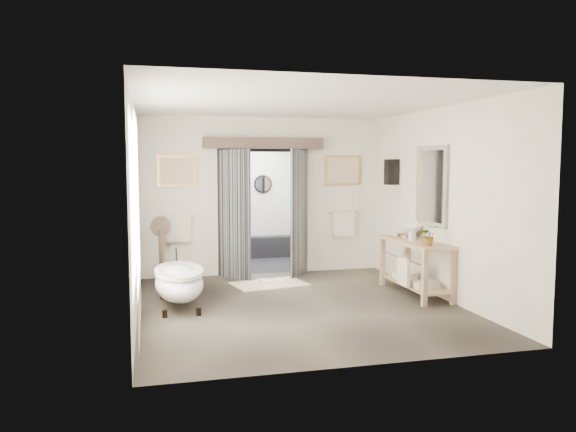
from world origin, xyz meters
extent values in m
plane|color=#5C5448|center=(0.00, 0.00, 0.00)|extent=(5.00, 5.00, 0.00)
cube|color=silver|center=(0.00, -2.50, 1.45)|extent=(4.50, 0.02, 2.90)
cube|color=silver|center=(-2.25, 0.00, 1.45)|extent=(0.02, 5.00, 2.90)
cube|color=silver|center=(2.25, 0.00, 1.45)|extent=(0.02, 5.00, 2.90)
cube|color=silver|center=(-1.52, 2.50, 1.45)|extent=(1.45, 0.02, 2.90)
cube|color=silver|center=(1.52, 2.50, 1.45)|extent=(1.45, 0.02, 2.90)
cube|color=silver|center=(0.00, 2.50, 2.60)|extent=(1.60, 0.02, 0.60)
cube|color=white|center=(0.00, 0.00, 2.90)|extent=(4.50, 5.00, 0.02)
cube|color=beige|center=(-2.20, -0.60, 1.35)|extent=(0.02, 2.20, 2.70)
cube|color=gray|center=(2.23, 0.26, 1.70)|extent=(0.05, 0.95, 1.25)
cube|color=silver|center=(2.19, 0.26, 1.70)|extent=(0.01, 0.80, 1.10)
cube|color=black|center=(2.13, 1.55, 1.90)|extent=(0.20, 0.20, 0.45)
sphere|color=#FFCC8C|center=(2.13, 1.55, 1.90)|extent=(0.10, 0.10, 0.10)
cube|color=black|center=(0.00, 3.50, 0.01)|extent=(2.20, 2.00, 0.01)
cube|color=white|center=(0.00, 3.50, 2.50)|extent=(2.20, 2.00, 0.02)
cube|color=white|center=(0.00, 4.50, 1.25)|extent=(2.20, 0.02, 2.50)
cube|color=white|center=(-1.10, 3.50, 1.25)|extent=(0.02, 2.00, 2.50)
cube|color=white|center=(1.10, 3.50, 1.25)|extent=(0.02, 2.00, 2.50)
cube|color=black|center=(0.00, 4.32, 0.23)|extent=(2.00, 0.35, 0.45)
cylinder|color=silver|center=(-0.40, 4.47, 1.60)|extent=(0.40, 0.03, 0.40)
cylinder|color=silver|center=(0.40, 4.47, 1.60)|extent=(0.40, 0.03, 0.40)
cube|color=black|center=(-0.80, 2.50, 1.15)|extent=(0.07, 0.10, 2.30)
cube|color=black|center=(0.80, 2.50, 1.15)|extent=(0.07, 0.10, 2.30)
cube|color=black|center=(0.00, 2.50, 2.30)|extent=(1.67, 0.10, 0.07)
cube|color=black|center=(-0.60, 2.15, 1.15)|extent=(0.50, 0.68, 2.30)
cube|color=black|center=(0.60, 2.15, 1.15)|extent=(0.50, 0.68, 2.30)
cube|color=brown|center=(0.00, 2.40, 2.42)|extent=(2.20, 0.20, 0.20)
cube|color=tan|center=(-1.55, 2.48, 1.92)|extent=(0.72, 0.03, 0.57)
cube|color=beige|center=(-1.55, 2.46, 1.92)|extent=(0.62, 0.01, 0.47)
cube|color=tan|center=(1.55, 2.48, 1.92)|extent=(0.72, 0.03, 0.57)
cube|color=beige|center=(1.55, 2.46, 1.92)|extent=(0.62, 0.01, 0.47)
cylinder|color=silver|center=(-1.55, 2.44, 1.12)|extent=(0.60, 0.02, 0.02)
cube|color=beige|center=(-1.55, 2.42, 0.90)|extent=(0.42, 0.08, 0.48)
cylinder|color=silver|center=(1.55, 2.44, 1.12)|extent=(0.60, 0.02, 0.02)
cube|color=beige|center=(1.55, 2.42, 0.90)|extent=(0.42, 0.08, 0.48)
cylinder|color=black|center=(-1.89, -0.18, 0.05)|extent=(0.07, 0.07, 0.11)
cylinder|color=black|center=(-1.44, -0.18, 0.05)|extent=(0.07, 0.07, 0.11)
cylinder|color=black|center=(-1.89, 0.90, 0.05)|extent=(0.07, 0.07, 0.11)
cylinder|color=black|center=(-1.44, 0.90, 0.05)|extent=(0.07, 0.07, 0.11)
ellipsoid|color=white|center=(-1.67, 0.36, 0.35)|extent=(0.68, 1.53, 0.49)
cylinder|color=black|center=(-1.67, 1.06, 0.65)|extent=(0.03, 0.03, 0.20)
cube|color=tan|center=(1.75, -0.48, 0.42)|extent=(0.07, 0.07, 0.85)
cube|color=tan|center=(2.21, -0.48, 0.42)|extent=(0.07, 0.07, 0.85)
cube|color=tan|center=(1.75, 1.00, 0.42)|extent=(0.07, 0.07, 0.85)
cube|color=tan|center=(2.21, 1.00, 0.42)|extent=(0.07, 0.07, 0.85)
cube|color=tan|center=(1.98, 0.26, 0.82)|extent=(0.55, 1.60, 0.05)
cube|color=tan|center=(1.98, 0.26, 0.16)|extent=(0.45, 1.50, 0.03)
cylinder|color=silver|center=(1.71, 0.26, 0.60)|extent=(0.02, 1.40, 0.02)
cube|color=beige|center=(1.71, 0.11, 0.40)|extent=(0.06, 0.34, 0.42)
cube|color=beige|center=(1.98, -0.09, 0.23)|extent=(0.35, 0.25, 0.10)
cube|color=beige|center=(1.98, 0.61, 0.23)|extent=(0.35, 0.25, 0.10)
cube|color=brown|center=(-1.87, 1.89, 0.04)|extent=(0.22, 0.22, 0.08)
cylinder|color=brown|center=(-1.87, 1.89, 0.51)|extent=(0.09, 0.09, 0.86)
cylinder|color=silver|center=(-1.87, 1.91, 1.00)|extent=(0.31, 0.02, 0.31)
cylinder|color=brown|center=(-1.87, 1.89, 1.00)|extent=(0.35, 0.02, 0.35)
cube|color=beige|center=(-0.10, 1.52, 0.01)|extent=(1.34, 1.02, 0.01)
cube|color=beige|center=(-0.18, 1.57, 0.04)|extent=(0.13, 0.28, 0.05)
cube|color=beige|center=(0.07, 1.57, 0.04)|extent=(0.13, 0.28, 0.05)
imported|color=white|center=(2.01, 0.69, 0.94)|extent=(0.56, 0.56, 0.18)
imported|color=gray|center=(1.92, -0.25, 1.00)|extent=(0.31, 0.29, 0.30)
imported|color=gray|center=(1.92, 0.29, 0.94)|extent=(0.10, 0.10, 0.18)
imported|color=gray|center=(1.91, 0.82, 0.93)|extent=(0.15, 0.15, 0.16)
camera|label=1|loc=(-2.07, -7.67, 2.04)|focal=35.00mm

